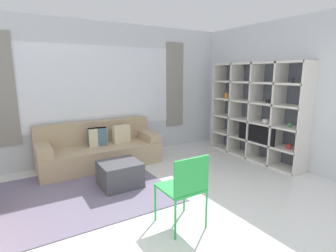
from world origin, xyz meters
TOP-DOWN VIEW (x-y plane):
  - ground_plane at (0.00, 0.00)m, footprint 16.00×16.00m
  - wall_back at (0.00, 3.26)m, footprint 6.78×0.11m
  - wall_right at (2.82, 1.61)m, footprint 0.07×4.43m
  - area_rug at (-1.08, 1.78)m, footprint 2.90×2.04m
  - shelving_unit at (2.62, 1.60)m, footprint 0.40×2.15m
  - couch_main at (-0.23, 2.81)m, footprint 2.19×0.82m
  - ottoman at (-0.26, 1.72)m, footprint 0.60×0.55m
  - folding_chair at (-0.05, 0.28)m, footprint 0.44×0.46m

SIDE VIEW (x-z plane):
  - ground_plane at x=0.00m, z-range 0.00..0.00m
  - area_rug at x=-1.08m, z-range 0.00..0.01m
  - ottoman at x=-0.26m, z-range 0.00..0.39m
  - couch_main at x=-0.23m, z-range -0.11..0.71m
  - folding_chair at x=-0.05m, z-range 0.09..0.95m
  - shelving_unit at x=2.62m, z-range -0.01..1.92m
  - wall_right at x=2.82m, z-range 0.00..2.70m
  - wall_back at x=0.00m, z-range 0.01..2.71m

